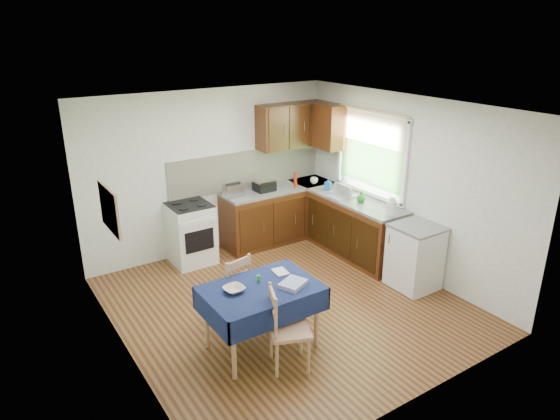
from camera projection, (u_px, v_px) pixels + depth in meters
floor at (287, 304)px, 6.39m from camera, size 4.20×4.20×0.00m
ceiling at (288, 107)px, 5.52m from camera, size 4.00×4.20×0.02m
wall_back at (210, 172)px, 7.60m from camera, size 4.00×0.02×2.50m
wall_front at (423, 285)px, 4.31m from camera, size 4.00×0.02×2.50m
wall_left at (119, 252)px, 4.93m from camera, size 0.02×4.20×2.50m
wall_right at (405, 185)px, 6.98m from camera, size 0.02×4.20×2.50m
base_cabinets at (313, 221)px, 7.92m from camera, size 1.90×2.30×0.86m
worktop_back at (279, 189)px, 8.03m from camera, size 1.90×0.60×0.04m
worktop_right at (357, 201)px, 7.46m from camera, size 0.60×1.70×0.04m
worktop_corner at (311, 182)px, 8.37m from camera, size 0.60×0.60×0.04m
splashback at (248, 169)px, 7.94m from camera, size 2.70×0.02×0.60m
upper_cabinets at (303, 126)px, 7.94m from camera, size 1.20×0.85×0.70m
stove at (191, 233)px, 7.38m from camera, size 0.60×0.61×0.92m
window at (371, 148)px, 7.37m from camera, size 0.04×1.48×1.26m
fridge at (415, 257)px, 6.68m from camera, size 0.58×0.60×0.89m
corkboard at (110, 210)px, 5.06m from camera, size 0.04×0.62×0.47m
dining_table at (261, 296)px, 5.33m from camera, size 1.22×0.83×0.74m
chair_far at (232, 288)px, 5.79m from camera, size 0.48×0.48×0.91m
chair_near at (285, 326)px, 5.07m from camera, size 0.52×0.52×0.91m
toaster at (233, 190)px, 7.55m from camera, size 0.29×0.18×0.22m
sandwich_press at (264, 185)px, 7.84m from camera, size 0.30×0.26×0.18m
sauce_bottle at (295, 180)px, 7.99m from camera, size 0.05×0.05×0.24m
yellow_packet at (260, 183)px, 8.01m from camera, size 0.11×0.07×0.14m
dish_rack at (343, 195)px, 7.60m from camera, size 0.42×0.32×0.20m
kettle at (392, 207)px, 6.86m from camera, size 0.15×0.15×0.25m
cup at (314, 181)px, 8.20m from camera, size 0.16×0.16×0.10m
soap_bottle_a at (343, 184)px, 7.66m from camera, size 0.16×0.16×0.31m
soap_bottle_b at (328, 184)px, 7.87m from camera, size 0.13×0.13×0.20m
soap_bottle_c at (361, 197)px, 7.32m from camera, size 0.16×0.16×0.17m
plate_bowl at (234, 289)px, 5.20m from camera, size 0.23×0.23×0.05m
book at (275, 273)px, 5.58m from camera, size 0.17×0.22×0.02m
spice_jar at (259, 279)px, 5.39m from camera, size 0.04×0.04×0.08m
tea_towel at (293, 284)px, 5.32m from camera, size 0.35×0.32×0.05m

